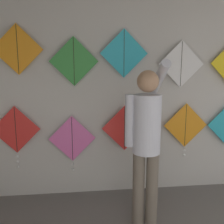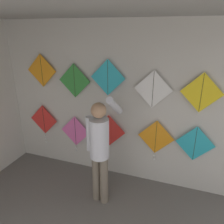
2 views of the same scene
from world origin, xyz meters
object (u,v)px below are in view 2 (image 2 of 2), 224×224
object	(u,v)px
kite_0	(44,121)
kite_9	(202,93)
kite_7	(108,78)
kite_2	(109,131)
shopkeeper	(100,145)
kite_4	(195,144)
kite_5	(42,71)
kite_8	(153,89)
kite_3	(156,138)
kite_1	(75,132)
kite_6	(74,81)

from	to	relation	value
kite_0	kite_9	distance (m)	2.97
kite_9	kite_7	bearing A→B (deg)	180.00
kite_2	shopkeeper	bearing A→B (deg)	-80.80
shopkeeper	kite_4	world-z (taller)	shopkeeper
kite_5	kite_8	world-z (taller)	kite_5
shopkeeper	kite_2	size ratio (longest dim) A/B	2.95
kite_8	kite_9	distance (m)	0.71
kite_2	kite_4	distance (m)	1.47
kite_2	kite_8	bearing A→B (deg)	0.00
kite_4	kite_7	xyz separation A→B (m)	(-1.48, 0.00, 0.96)
shopkeeper	kite_2	bearing A→B (deg)	110.44
shopkeeper	kite_8	xyz separation A→B (m)	(0.63, 0.70, 0.74)
shopkeeper	kite_3	size ratio (longest dim) A/B	2.41
kite_0	kite_8	distance (m)	2.30
kite_2	kite_3	distance (m)	0.84
kite_7	kite_2	bearing A→B (deg)	0.00
kite_5	kite_1	bearing A→B (deg)	-0.05
kite_3	kite_4	distance (m)	0.62
kite_1	kite_4	xyz separation A→B (m)	(2.16, 0.00, 0.15)
kite_4	kite_6	distance (m)	2.28
kite_0	kite_1	bearing A→B (deg)	0.02
kite_0	kite_6	world-z (taller)	kite_6
kite_2	kite_7	xyz separation A→B (m)	(-0.02, 0.00, 0.97)
kite_6	kite_8	world-z (taller)	kite_6
kite_4	kite_5	bearing A→B (deg)	180.00
kite_1	kite_4	world-z (taller)	kite_4
kite_7	kite_4	bearing A→B (deg)	0.00
kite_2	kite_5	world-z (taller)	kite_5
kite_2	kite_5	bearing A→B (deg)	180.00
kite_8	kite_6	bearing A→B (deg)	180.00
kite_5	kite_6	distance (m)	0.68
kite_0	kite_4	world-z (taller)	kite_0
kite_6	kite_0	bearing A→B (deg)	-179.94
kite_1	kite_3	world-z (taller)	kite_3
shopkeeper	kite_9	world-z (taller)	kite_9
kite_1	kite_2	distance (m)	0.71
kite_4	kite_6	size ratio (longest dim) A/B	1.00
kite_1	kite_9	bearing A→B (deg)	0.02
kite_1	kite_8	distance (m)	1.74
kite_2	kite_3	xyz separation A→B (m)	(0.84, -0.00, -0.01)
kite_7	kite_9	xyz separation A→B (m)	(1.47, 0.00, -0.12)
kite_4	kite_0	bearing A→B (deg)	-179.98
shopkeeper	kite_5	bearing A→B (deg)	164.94
kite_2	kite_8	distance (m)	1.12
kite_9	kite_0	bearing A→B (deg)	-179.98
kite_0	kite_1	xyz separation A→B (m)	(0.70, 0.00, -0.13)
kite_4	kite_1	bearing A→B (deg)	-179.98
kite_2	kite_6	distance (m)	1.08
kite_7	kite_6	bearing A→B (deg)	180.00
kite_6	kite_7	xyz separation A→B (m)	(0.63, 0.00, 0.10)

